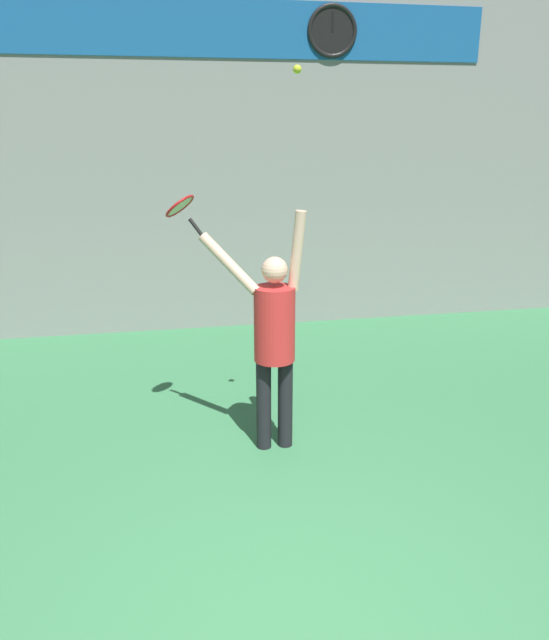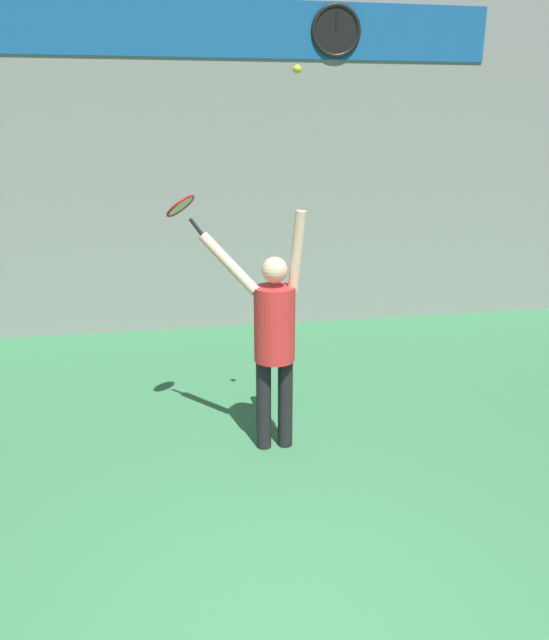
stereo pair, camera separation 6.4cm
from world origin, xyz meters
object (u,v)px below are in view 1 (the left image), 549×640
Objects in this scene: scoreboard_clock at (332,31)px; tennis_racket at (181,208)px; tennis_ball at (297,69)px; tennis_player at (274,332)px.

tennis_racket is (-2.13, -3.07, -1.80)m from scoreboard_clock.
scoreboard_clock is at bearing 70.55° from tennis_ball.
tennis_player is 1.30m from tennis_racket.
tennis_ball is (0.87, -0.49, 1.05)m from tennis_racket.
tennis_ball is at bearing -24.27° from tennis_player.
tennis_player is (-1.42, -3.48, -2.81)m from scoreboard_clock.
scoreboard_clock is 4.70m from tennis_player.
tennis_player is at bearing -30.46° from tennis_racket.
tennis_ball is (0.16, -0.07, 2.06)m from tennis_player.
tennis_player is at bearing -112.18° from scoreboard_clock.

